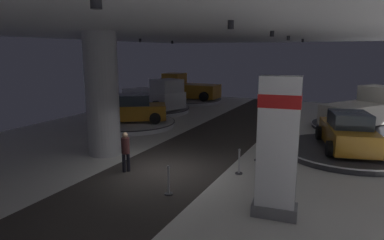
{
  "coord_description": "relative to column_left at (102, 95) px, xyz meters",
  "views": [
    {
      "loc": [
        6.42,
        -11.01,
        4.64
      ],
      "look_at": [
        -0.39,
        3.38,
        1.4
      ],
      "focal_mm": 31.57,
      "sensor_mm": 36.0,
      "label": 1
    }
  ],
  "objects": [
    {
      "name": "display_platform_deep_left",
      "position": [
        -3.44,
        16.34,
        -2.57
      ],
      "size": [
        5.68,
        5.68,
        0.33
      ],
      "color": "#B7B7BC",
      "rests_on": "ground"
    },
    {
      "name": "display_car_mid_left",
      "position": [
        -2.25,
        5.38,
        -1.67
      ],
      "size": [
        4.51,
        3.77,
        1.71
      ],
      "color": "#B77519",
      "rests_on": "display_platform_mid_left"
    },
    {
      "name": "pickup_truck_far_right",
      "position": [
        10.9,
        10.98,
        -1.58
      ],
      "size": [
        4.74,
        5.56,
        2.3
      ],
      "color": "silver",
      "rests_on": "display_platform_far_right"
    },
    {
      "name": "display_car_mid_right",
      "position": [
        10.08,
        4.57,
        -1.69
      ],
      "size": [
        2.98,
        4.5,
        1.71
      ],
      "color": "#B77519",
      "rests_on": "display_platform_mid_right"
    },
    {
      "name": "stanchion_b",
      "position": [
        6.64,
        2.01,
        -2.38
      ],
      "size": [
        0.28,
        0.28,
        1.01
      ],
      "color": "#333338",
      "rests_on": "ground"
    },
    {
      "name": "stanchion_a",
      "position": [
        6.4,
        0.11,
        -2.38
      ],
      "size": [
        0.28,
        0.28,
        1.01
      ],
      "color": "#333338",
      "rests_on": "ground"
    },
    {
      "name": "stanchion_c",
      "position": [
        4.88,
        -2.73,
        -2.38
      ],
      "size": [
        0.28,
        0.28,
        1.01
      ],
      "color": "#333338",
      "rests_on": "ground"
    },
    {
      "name": "visitor_walking_near",
      "position": [
        2.33,
        -1.56,
        -1.84
      ],
      "size": [
        0.32,
        0.32,
        1.59
      ],
      "color": "black",
      "rests_on": "ground"
    },
    {
      "name": "column_left",
      "position": [
        0.0,
        0.0,
        0.0
      ],
      "size": [
        1.47,
        1.47,
        5.5
      ],
      "color": "#ADADB2",
      "rests_on": "ground"
    },
    {
      "name": "pickup_truck_far_left",
      "position": [
        -3.51,
        10.21,
        -1.48
      ],
      "size": [
        5.7,
        4.0,
        2.3
      ],
      "color": "silver",
      "rests_on": "display_platform_far_left"
    },
    {
      "name": "display_platform_mid_right",
      "position": [
        10.07,
        4.6,
        -2.59
      ],
      "size": [
        5.8,
        5.8,
        0.29
      ],
      "color": "#333338",
      "rests_on": "ground"
    },
    {
      "name": "display_platform_far_left",
      "position": [
        -3.81,
        10.32,
        -2.56
      ],
      "size": [
        5.68,
        5.68,
        0.34
      ],
      "color": "silver",
      "rests_on": "ground"
    },
    {
      "name": "display_platform_far_right",
      "position": [
        10.72,
        10.71,
        -2.62
      ],
      "size": [
        5.68,
        5.68,
        0.24
      ],
      "color": "#333338",
      "rests_on": "ground"
    },
    {
      "name": "brand_sign_pylon",
      "position": [
        8.35,
        -2.7,
        -0.68
      ],
      "size": [
        1.33,
        0.77,
        4.01
      ],
      "color": "slate",
      "rests_on": "ground"
    },
    {
      "name": "pickup_truck_deep_left",
      "position": [
        -3.76,
        16.34,
        -1.49
      ],
      "size": [
        5.31,
        2.65,
        2.3
      ],
      "color": "#B77519",
      "rests_on": "display_platform_deep_left"
    },
    {
      "name": "display_platform_mid_left",
      "position": [
        -2.27,
        5.36,
        -2.57
      ],
      "size": [
        5.39,
        5.39,
        0.32
      ],
      "color": "silver",
      "rests_on": "ground"
    },
    {
      "name": "ground",
      "position": [
        3.63,
        -0.84,
        -2.77
      ],
      "size": [
        24.0,
        44.0,
        0.06
      ],
      "color": "silver"
    },
    {
      "name": "ceiling_with_spotlights",
      "position": [
        3.63,
        -0.84,
        2.8
      ],
      "size": [
        24.0,
        44.0,
        0.39
      ],
      "color": "silver"
    }
  ]
}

